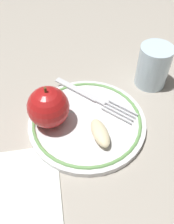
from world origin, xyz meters
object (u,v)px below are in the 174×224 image
fork (91,97)px  drinking_glass (153,66)px  apple_red_whole (48,107)px  plate (87,122)px  napkin_folded (14,187)px  apple_slice_front (100,133)px

fork → drinking_glass: size_ratio=1.97×
apple_red_whole → drinking_glass: apple_red_whole is taller
drinking_glass → plate: bearing=49.7°
plate → fork: bearing=-88.5°
fork → apple_red_whole: bearing=-105.1°
plate → apple_red_whole: size_ratio=2.64×
apple_red_whole → napkin_folded: (0.03, 0.13, -0.05)m
apple_slice_front → apple_red_whole: bearing=49.8°
drinking_glass → napkin_folded: 0.34m
fork → napkin_folded: fork is taller
apple_slice_front → drinking_glass: size_ratio=0.69×
plate → fork: 0.06m
drinking_glass → napkin_folded: bearing=53.2°
apple_slice_front → fork: size_ratio=0.35×
plate → drinking_glass: size_ratio=2.44×
napkin_folded → plate: bearing=-123.2°
apple_slice_front → plate: bearing=11.9°
fork → drinking_glass: bearing=61.1°
fork → napkin_folded: (0.09, 0.19, -0.01)m
plate → napkin_folded: bearing=56.8°
apple_red_whole → apple_slice_front: bearing=167.5°
plate → fork: (0.00, -0.06, 0.01)m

